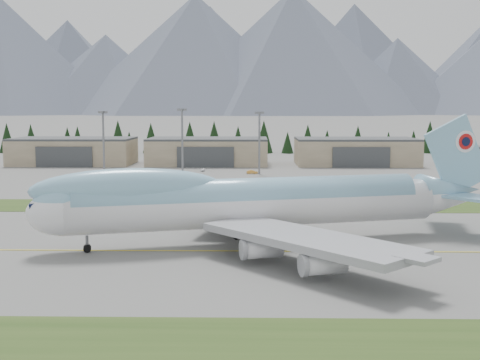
{
  "coord_description": "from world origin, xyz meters",
  "views": [
    {
      "loc": [
        2.74,
        -94.39,
        22.83
      ],
      "look_at": [
        0.39,
        29.47,
        8.0
      ],
      "focal_mm": 45.0,
      "sensor_mm": 36.0,
      "label": 1
    }
  ],
  "objects_px": {
    "hangar_right": "(355,151)",
    "service_vehicle_b": "(252,174)",
    "service_vehicle_a": "(203,171)",
    "service_vehicle_c": "(387,167)",
    "boeing_747_freighter": "(252,201)",
    "hangar_center": "(208,151)",
    "hangar_left": "(74,151)"
  },
  "relations": [
    {
      "from": "hangar_right",
      "to": "service_vehicle_b",
      "type": "bearing_deg",
      "value": -139.78
    },
    {
      "from": "service_vehicle_a",
      "to": "service_vehicle_c",
      "type": "distance_m",
      "value": 72.15
    },
    {
      "from": "boeing_747_freighter",
      "to": "service_vehicle_a",
      "type": "height_order",
      "value": "boeing_747_freighter"
    },
    {
      "from": "hangar_center",
      "to": "service_vehicle_c",
      "type": "distance_m",
      "value": 71.38
    },
    {
      "from": "service_vehicle_b",
      "to": "boeing_747_freighter",
      "type": "bearing_deg",
      "value": 177.56
    },
    {
      "from": "boeing_747_freighter",
      "to": "hangar_center",
      "type": "bearing_deg",
      "value": 82.22
    },
    {
      "from": "hangar_right",
      "to": "service_vehicle_c",
      "type": "xyz_separation_m",
      "value": [
        10.35,
        -10.81,
        -5.39
      ]
    },
    {
      "from": "service_vehicle_a",
      "to": "service_vehicle_c",
      "type": "relative_size",
      "value": 0.68
    },
    {
      "from": "service_vehicle_a",
      "to": "service_vehicle_b",
      "type": "bearing_deg",
      "value": -16.78
    },
    {
      "from": "boeing_747_freighter",
      "to": "hangar_center",
      "type": "height_order",
      "value": "boeing_747_freighter"
    },
    {
      "from": "hangar_center",
      "to": "service_vehicle_a",
      "type": "bearing_deg",
      "value": -89.71
    },
    {
      "from": "hangar_center",
      "to": "service_vehicle_c",
      "type": "xyz_separation_m",
      "value": [
        70.35,
        -10.81,
        -5.39
      ]
    },
    {
      "from": "hangar_center",
      "to": "hangar_right",
      "type": "xyz_separation_m",
      "value": [
        60.0,
        0.0,
        0.0
      ]
    },
    {
      "from": "hangar_left",
      "to": "hangar_center",
      "type": "bearing_deg",
      "value": 0.0
    },
    {
      "from": "boeing_747_freighter",
      "to": "hangar_center",
      "type": "xyz_separation_m",
      "value": [
        -17.8,
        143.94,
        -1.81
      ]
    },
    {
      "from": "service_vehicle_a",
      "to": "service_vehicle_c",
      "type": "bearing_deg",
      "value": 20.85
    },
    {
      "from": "hangar_left",
      "to": "service_vehicle_a",
      "type": "height_order",
      "value": "hangar_left"
    },
    {
      "from": "hangar_left",
      "to": "hangar_right",
      "type": "relative_size",
      "value": 1.0
    },
    {
      "from": "service_vehicle_b",
      "to": "service_vehicle_c",
      "type": "xyz_separation_m",
      "value": [
        52.32,
        24.68,
        0.0
      ]
    },
    {
      "from": "boeing_747_freighter",
      "to": "service_vehicle_c",
      "type": "relative_size",
      "value": 18.49
    },
    {
      "from": "hangar_right",
      "to": "hangar_center",
      "type": "bearing_deg",
      "value": 180.0
    },
    {
      "from": "boeing_747_freighter",
      "to": "service_vehicle_c",
      "type": "height_order",
      "value": "boeing_747_freighter"
    },
    {
      "from": "boeing_747_freighter",
      "to": "service_vehicle_b",
      "type": "distance_m",
      "value": 108.69
    },
    {
      "from": "hangar_left",
      "to": "hangar_right",
      "type": "bearing_deg",
      "value": 0.0
    },
    {
      "from": "boeing_747_freighter",
      "to": "hangar_right",
      "type": "xyz_separation_m",
      "value": [
        42.2,
        143.94,
        -1.81
      ]
    },
    {
      "from": "hangar_center",
      "to": "service_vehicle_a",
      "type": "height_order",
      "value": "hangar_center"
    },
    {
      "from": "hangar_right",
      "to": "service_vehicle_a",
      "type": "distance_m",
      "value": 66.05
    },
    {
      "from": "boeing_747_freighter",
      "to": "service_vehicle_b",
      "type": "xyz_separation_m",
      "value": [
        0.23,
        108.45,
        -7.19
      ]
    },
    {
      "from": "hangar_left",
      "to": "service_vehicle_b",
      "type": "xyz_separation_m",
      "value": [
        73.03,
        -35.49,
        -5.39
      ]
    },
    {
      "from": "hangar_center",
      "to": "hangar_right",
      "type": "bearing_deg",
      "value": 0.0
    },
    {
      "from": "hangar_right",
      "to": "service_vehicle_b",
      "type": "distance_m",
      "value": 55.22
    },
    {
      "from": "hangar_right",
      "to": "service_vehicle_b",
      "type": "xyz_separation_m",
      "value": [
        -41.97,
        -35.49,
        -5.39
      ]
    }
  ]
}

